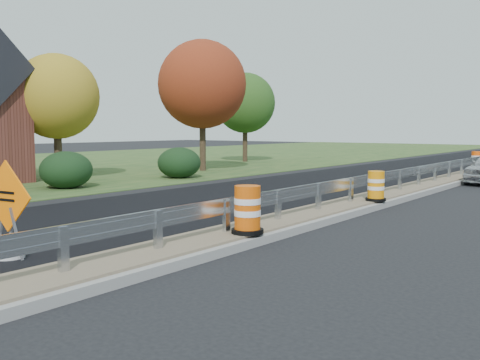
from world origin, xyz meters
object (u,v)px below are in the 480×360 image
Objects in this scene: barrel_median_near at (247,210)px; barrel_median_far at (476,160)px; caution_sign at (8,234)px; barrel_median_mid at (376,186)px.

barrel_median_near is 1.10× the size of barrel_median_far.
caution_sign is at bearing -127.00° from barrel_median_near.
barrel_median_near is at bearing 45.94° from caution_sign.
barrel_median_far reaches higher than barrel_median_mid.
caution_sign is 2.04× the size of barrel_median_mid.
barrel_median_mid is (0.09, 6.43, -0.05)m from barrel_median_near.
caution_sign reaches higher than barrel_median_far.
barrel_median_mid is at bearing 67.07° from caution_sign.
caution_sign reaches higher than barrel_median_mid.
barrel_median_far is at bearing 93.85° from barrel_median_mid.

